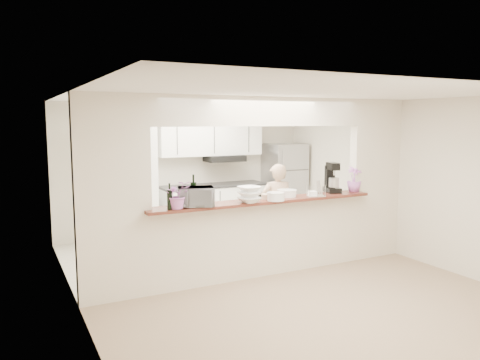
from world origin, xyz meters
TOP-DOWN VIEW (x-y plane):
  - floor at (0.00, 0.00)m, footprint 6.00×6.00m
  - tile_overlay at (0.00, 1.55)m, footprint 5.00×2.90m
  - partition at (0.00, 0.00)m, footprint 5.00×0.15m
  - bar_counter at (0.00, -0.00)m, footprint 3.40×0.38m
  - kitchen_cabinets at (-0.19, 2.72)m, footprint 3.15×0.62m
  - refrigerator at (2.05, 2.65)m, footprint 0.75×0.70m
  - flower_left at (-1.30, -0.15)m, footprint 0.34×0.30m
  - wine_bottle_a at (-1.40, -0.15)m, footprint 0.07×0.07m
  - wine_bottle_b at (-1.00, 0.07)m, footprint 0.08×0.08m
  - toaster_oven at (-1.04, -0.10)m, footprint 0.51×0.41m
  - serving_bowls at (-0.30, -0.17)m, footprint 0.33×0.33m
  - plate_stack_a at (0.10, -0.19)m, footprint 0.25×0.25m
  - plate_stack_b at (0.42, 0.03)m, footprint 0.28×0.28m
  - red_bowl at (0.20, -0.03)m, footprint 0.17×0.17m
  - tan_bowl at (0.05, -0.03)m, footprint 0.15×0.15m
  - utensil_caddy at (0.80, -0.15)m, footprint 0.28×0.21m
  - stand_mixer at (1.25, 0.06)m, footprint 0.27×0.35m
  - flower_right at (1.60, -0.04)m, footprint 0.29×0.29m
  - person at (0.81, 0.93)m, footprint 0.61×0.49m

SIDE VIEW (x-z plane):
  - floor at x=0.00m, z-range 0.00..0.00m
  - tile_overlay at x=0.00m, z-range 0.00..0.01m
  - bar_counter at x=0.00m, z-range 0.03..1.12m
  - person at x=0.81m, z-range 0.00..1.47m
  - refrigerator at x=2.05m, z-range 0.00..1.70m
  - kitchen_cabinets at x=-0.19m, z-range -0.15..2.10m
  - tan_bowl at x=0.05m, z-range 1.09..1.16m
  - red_bowl at x=0.20m, z-range 1.09..1.17m
  - plate_stack_b at x=0.42m, z-range 1.09..1.19m
  - plate_stack_a at x=0.10m, z-range 1.09..1.20m
  - utensil_caddy at x=0.80m, z-range 1.07..1.31m
  - serving_bowls at x=-0.30m, z-range 1.09..1.30m
  - toaster_oven at x=-1.04m, z-range 1.09..1.34m
  - wine_bottle_a at x=-1.40m, z-range 1.05..1.38m
  - wine_bottle_b at x=-1.00m, z-range 1.05..1.44m
  - flower_left at x=-1.30m, z-range 1.09..1.44m
  - flower_right at x=1.60m, z-range 1.09..1.48m
  - stand_mixer at x=1.25m, z-range 1.07..1.52m
  - partition at x=0.00m, z-range 0.23..2.73m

